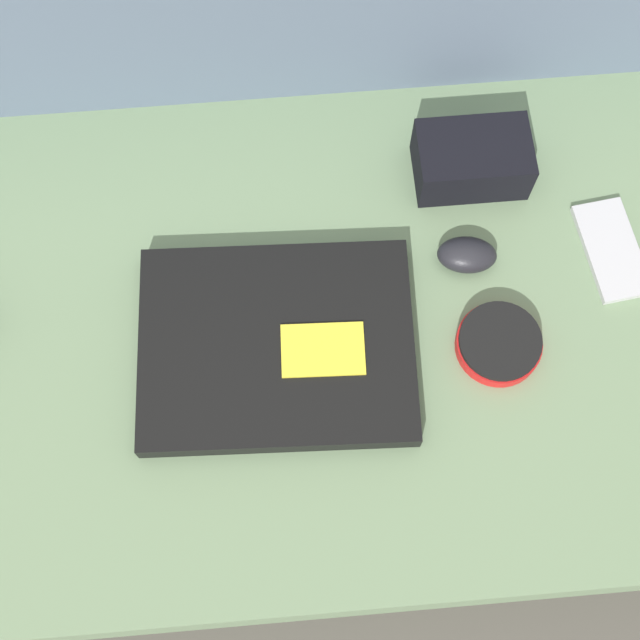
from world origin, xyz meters
TOP-DOWN VIEW (x-y plane):
  - ground_plane at (0.00, 0.00)m, footprint 8.00×8.00m
  - couch_seat at (0.00, 0.00)m, footprint 1.18×0.61m
  - laptop at (-0.05, -0.02)m, footprint 0.31×0.24m
  - computer_mouse at (0.17, 0.07)m, footprint 0.07×0.05m
  - speaker_puck at (0.19, -0.04)m, footprint 0.09×0.09m
  - phone_silver at (0.34, 0.06)m, footprint 0.07×0.13m
  - camera_pouch at (0.19, 0.18)m, footprint 0.13×0.08m

SIDE VIEW (x-z plane):
  - ground_plane at x=0.00m, z-range 0.00..0.00m
  - couch_seat at x=0.00m, z-range 0.00..0.15m
  - phone_silver at x=0.34m, z-range 0.15..0.16m
  - speaker_puck at x=0.19m, z-range 0.15..0.17m
  - laptop at x=-0.05m, z-range 0.15..0.18m
  - computer_mouse at x=0.17m, z-range 0.15..0.18m
  - camera_pouch at x=0.19m, z-range 0.15..0.21m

